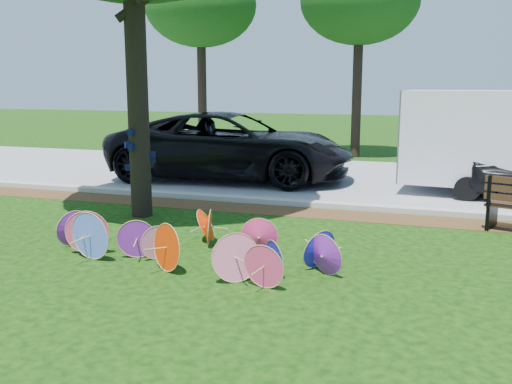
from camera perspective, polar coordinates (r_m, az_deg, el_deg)
ground at (r=8.76m, az=-7.25°, el=-7.95°), size 90.00×90.00×0.00m
mulch_strip at (r=12.82m, az=1.33°, el=-1.81°), size 90.00×1.00×0.01m
curb at (r=13.46m, az=2.19°, el=-0.96°), size 90.00×0.30×0.12m
street at (r=17.44m, az=5.93°, el=1.52°), size 90.00×8.00×0.01m
parasol_pile at (r=9.16m, az=-7.06°, el=-4.87°), size 4.99×2.53×0.80m
black_van at (r=16.82m, az=-2.48°, el=4.60°), size 7.30×3.72×1.97m
cargo_trailer at (r=15.56m, az=20.89°, el=5.17°), size 3.52×2.43×2.93m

